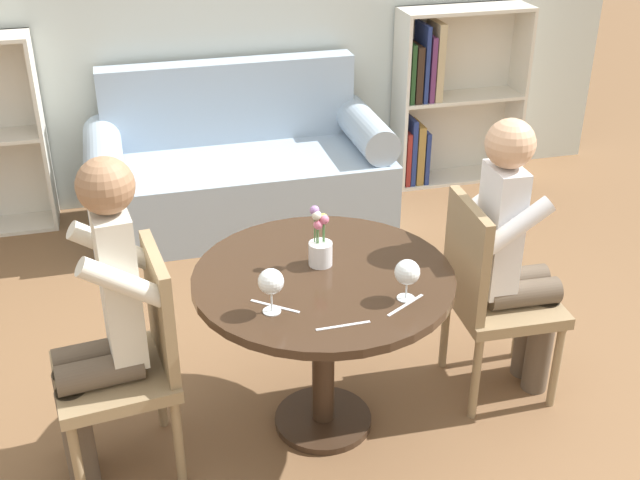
{
  "coord_description": "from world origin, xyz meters",
  "views": [
    {
      "loc": [
        -0.67,
        -2.49,
        2.23
      ],
      "look_at": [
        0.0,
        0.05,
        0.83
      ],
      "focal_mm": 45.0,
      "sensor_mm": 36.0,
      "label": 1
    }
  ],
  "objects_px": {
    "chair_left": "(133,356)",
    "person_right": "(515,256)",
    "person_left": "(102,323)",
    "flower_vase": "(320,245)",
    "bookshelf_right": "(442,98)",
    "couch": "(239,172)",
    "wine_glass_left": "(271,283)",
    "wine_glass_right": "(407,273)",
    "chair_right": "(490,291)"
  },
  "relations": [
    {
      "from": "couch",
      "to": "bookshelf_right",
      "type": "xyz_separation_m",
      "value": [
        1.42,
        0.27,
        0.26
      ]
    },
    {
      "from": "chair_right",
      "to": "wine_glass_left",
      "type": "bearing_deg",
      "value": 106.97
    },
    {
      "from": "chair_right",
      "to": "flower_vase",
      "type": "relative_size",
      "value": 3.71
    },
    {
      "from": "person_right",
      "to": "bookshelf_right",
      "type": "bearing_deg",
      "value": -12.95
    },
    {
      "from": "couch",
      "to": "chair_left",
      "type": "bearing_deg",
      "value": -109.82
    },
    {
      "from": "wine_glass_right",
      "to": "couch",
      "type": "bearing_deg",
      "value": 96.15
    },
    {
      "from": "bookshelf_right",
      "to": "wine_glass_left",
      "type": "xyz_separation_m",
      "value": [
        -1.66,
        -2.45,
        0.25
      ]
    },
    {
      "from": "couch",
      "to": "bookshelf_right",
      "type": "bearing_deg",
      "value": 10.83
    },
    {
      "from": "chair_left",
      "to": "chair_right",
      "type": "distance_m",
      "value": 1.45
    },
    {
      "from": "chair_left",
      "to": "person_left",
      "type": "bearing_deg",
      "value": -85.76
    },
    {
      "from": "person_left",
      "to": "flower_vase",
      "type": "xyz_separation_m",
      "value": [
        0.82,
        0.13,
        0.13
      ]
    },
    {
      "from": "bookshelf_right",
      "to": "flower_vase",
      "type": "distance_m",
      "value": 2.6
    },
    {
      "from": "chair_left",
      "to": "bookshelf_right",
      "type": "bearing_deg",
      "value": 130.48
    },
    {
      "from": "wine_glass_left",
      "to": "flower_vase",
      "type": "xyz_separation_m",
      "value": [
        0.25,
        0.28,
        -0.03
      ]
    },
    {
      "from": "couch",
      "to": "wine_glass_left",
      "type": "relative_size",
      "value": 10.68
    },
    {
      "from": "couch",
      "to": "wine_glass_right",
      "type": "distance_m",
      "value": 2.29
    },
    {
      "from": "bookshelf_right",
      "to": "couch",
      "type": "bearing_deg",
      "value": -169.17
    },
    {
      "from": "bookshelf_right",
      "to": "chair_right",
      "type": "relative_size",
      "value": 1.29
    },
    {
      "from": "chair_left",
      "to": "chair_right",
      "type": "xyz_separation_m",
      "value": [
        1.45,
        0.08,
        0.0
      ]
    },
    {
      "from": "flower_vase",
      "to": "person_right",
      "type": "bearing_deg",
      "value": -2.31
    },
    {
      "from": "bookshelf_right",
      "to": "chair_left",
      "type": "distance_m",
      "value": 3.13
    },
    {
      "from": "person_left",
      "to": "wine_glass_left",
      "type": "distance_m",
      "value": 0.62
    },
    {
      "from": "person_right",
      "to": "person_left",
      "type": "bearing_deg",
      "value": 95.67
    },
    {
      "from": "couch",
      "to": "wine_glass_left",
      "type": "xyz_separation_m",
      "value": [
        -0.24,
        -2.18,
        0.52
      ]
    },
    {
      "from": "bookshelf_right",
      "to": "person_right",
      "type": "relative_size",
      "value": 0.94
    },
    {
      "from": "couch",
      "to": "flower_vase",
      "type": "height_order",
      "value": "flower_vase"
    },
    {
      "from": "person_left",
      "to": "wine_glass_right",
      "type": "relative_size",
      "value": 8.26
    },
    {
      "from": "chair_left",
      "to": "person_right",
      "type": "distance_m",
      "value": 1.55
    },
    {
      "from": "person_left",
      "to": "wine_glass_right",
      "type": "distance_m",
      "value": 1.08
    },
    {
      "from": "couch",
      "to": "person_right",
      "type": "height_order",
      "value": "person_right"
    },
    {
      "from": "couch",
      "to": "wine_glass_left",
      "type": "distance_m",
      "value": 2.25
    },
    {
      "from": "wine_glass_left",
      "to": "flower_vase",
      "type": "height_order",
      "value": "flower_vase"
    },
    {
      "from": "couch",
      "to": "bookshelf_right",
      "type": "relative_size",
      "value": 1.53
    },
    {
      "from": "couch",
      "to": "person_right",
      "type": "bearing_deg",
      "value": -67.15
    },
    {
      "from": "bookshelf_right",
      "to": "wine_glass_left",
      "type": "height_order",
      "value": "bookshelf_right"
    },
    {
      "from": "person_right",
      "to": "wine_glass_right",
      "type": "xyz_separation_m",
      "value": [
        -0.58,
        -0.28,
        0.17
      ]
    },
    {
      "from": "chair_right",
      "to": "bookshelf_right",
      "type": "bearing_deg",
      "value": -15.16
    },
    {
      "from": "person_left",
      "to": "chair_left",
      "type": "bearing_deg",
      "value": 94.24
    },
    {
      "from": "chair_left",
      "to": "person_right",
      "type": "height_order",
      "value": "person_right"
    },
    {
      "from": "person_right",
      "to": "wine_glass_right",
      "type": "bearing_deg",
      "value": 118.57
    },
    {
      "from": "chair_left",
      "to": "wine_glass_left",
      "type": "height_order",
      "value": "chair_left"
    },
    {
      "from": "wine_glass_left",
      "to": "bookshelf_right",
      "type": "bearing_deg",
      "value": 55.95
    },
    {
      "from": "chair_left",
      "to": "wine_glass_right",
      "type": "relative_size",
      "value": 5.84
    },
    {
      "from": "chair_right",
      "to": "wine_glass_left",
      "type": "distance_m",
      "value": 1.05
    },
    {
      "from": "bookshelf_right",
      "to": "chair_left",
      "type": "relative_size",
      "value": 1.29
    },
    {
      "from": "person_right",
      "to": "flower_vase",
      "type": "height_order",
      "value": "person_right"
    },
    {
      "from": "person_right",
      "to": "flower_vase",
      "type": "relative_size",
      "value": 5.1
    },
    {
      "from": "chair_right",
      "to": "couch",
      "type": "bearing_deg",
      "value": 22.94
    },
    {
      "from": "wine_glass_right",
      "to": "chair_right",
      "type": "bearing_deg",
      "value": 30.84
    },
    {
      "from": "wine_glass_left",
      "to": "person_right",
      "type": "bearing_deg",
      "value": 13.1
    }
  ]
}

